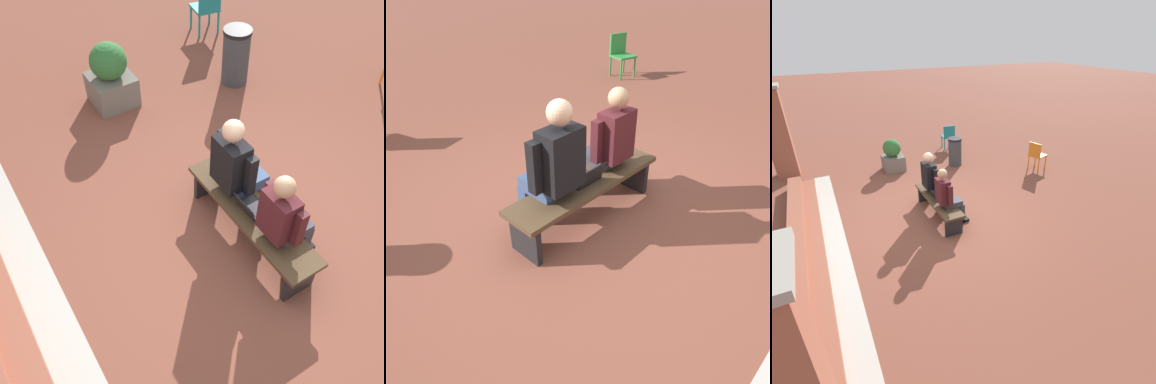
% 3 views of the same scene
% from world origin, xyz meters
% --- Properties ---
extents(ground_plane, '(60.00, 60.00, 0.00)m').
position_xyz_m(ground_plane, '(0.00, 0.00, 0.00)').
color(ground_plane, brown).
extents(bench, '(1.80, 0.44, 0.45)m').
position_xyz_m(bench, '(-0.04, -0.05, 0.35)').
color(bench, '#4C3823').
rests_on(bench, ground).
extents(person_student, '(0.52, 0.66, 1.31)m').
position_xyz_m(person_student, '(-0.42, -0.11, 0.70)').
color(person_student, '#383842').
rests_on(person_student, ground).
extents(person_adult, '(0.57, 0.72, 1.40)m').
position_xyz_m(person_adult, '(0.34, -0.12, 0.74)').
color(person_adult, '#384C75').
rests_on(person_adult, ground).
extents(laptop, '(0.32, 0.29, 0.21)m').
position_xyz_m(laptop, '(-0.02, -0.04, 0.50)').
color(laptop, black).
rests_on(laptop, bench).
extents(plastic_chair_far_left, '(0.51, 0.51, 0.84)m').
position_xyz_m(plastic_chair_far_left, '(-4.21, -2.90, 0.48)').
color(plastic_chair_far_left, '#2D893D').
rests_on(plastic_chair_far_left, ground).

